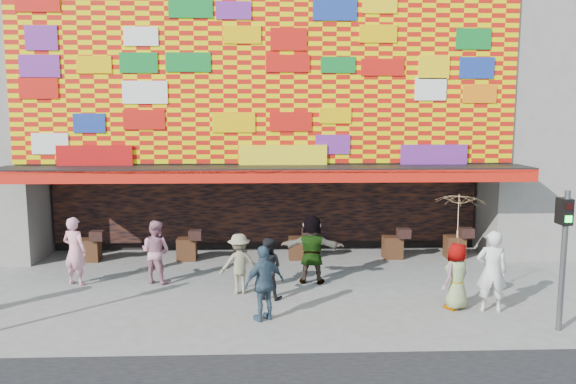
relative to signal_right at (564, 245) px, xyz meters
name	(u,v)px	position (x,y,z in m)	size (l,w,h in m)	color
ground	(267,310)	(-6.20, 1.50, -1.86)	(90.00, 90.00, 0.00)	slate
shop_building	(266,95)	(-6.20, 9.68, 3.37)	(15.20, 9.40, 10.00)	gray
signal_right	(564,245)	(0.00, 0.00, 0.00)	(0.22, 0.20, 3.00)	#59595B
ped_b	(75,251)	(-11.33, 3.65, -0.94)	(0.67, 0.44, 1.85)	pink
ped_c	(267,268)	(-6.18, 2.32, -1.09)	(0.75, 0.58, 1.54)	black
ped_d	(239,264)	(-6.90, 2.76, -1.09)	(1.00, 0.57, 1.55)	gray
ped_e	(264,283)	(-6.25, 0.84, -1.01)	(0.99, 0.41, 1.69)	#354B5D
ped_f	(312,249)	(-4.97, 3.58, -0.92)	(1.74, 0.55, 1.88)	gray
ped_g	(457,276)	(-1.75, 1.41, -1.07)	(0.77, 0.50, 1.58)	gray
ped_h	(492,271)	(-1.00, 1.20, -0.90)	(0.70, 0.46, 1.91)	silver
ped_i	(156,252)	(-9.21, 3.77, -1.00)	(0.83, 0.65, 1.72)	#BA788D
parasol	(459,216)	(-1.75, 1.41, 0.36)	(1.52, 1.53, 1.99)	beige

